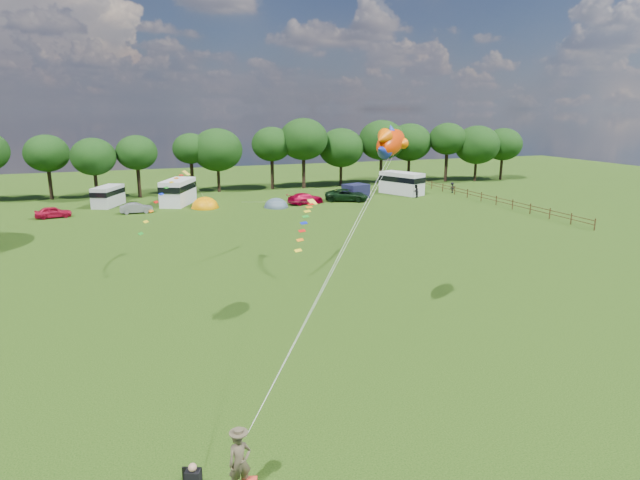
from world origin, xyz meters
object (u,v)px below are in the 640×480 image
object	(u,v)px
walker_a	(416,191)
fish_kite	(389,143)
kite_flyer	(240,462)
car_b	(136,208)
campervan_d	(402,182)
car_d	(347,195)
tent_greyblue	(276,207)
campervan_c	(178,191)
camp_chair	(193,480)
car_a	(53,212)
campervan_b	(108,195)
car_c	(306,198)
tent_orange	(205,208)
walker_b	(452,188)

from	to	relation	value
walker_a	fish_kite	bearing A→B (deg)	17.87
kite_flyer	car_b	bearing A→B (deg)	85.46
campervan_d	walker_a	xyz separation A→B (m)	(0.24, -3.56, -0.74)
car_b	walker_a	distance (m)	35.34
car_d	tent_greyblue	xyz separation A→B (m)	(-9.71, -1.30, -0.75)
campervan_c	camp_chair	bearing A→B (deg)	-160.15
campervan_d	fish_kite	size ratio (longest dim) A/B	2.14
kite_flyer	walker_a	bearing A→B (deg)	48.31
car_a	campervan_d	bearing A→B (deg)	-94.99
car_a	campervan_d	distance (m)	43.73
car_a	campervan_b	size ratio (longest dim) A/B	0.70
car_c	tent_greyblue	distance (m)	4.29
camp_chair	kite_flyer	bearing A→B (deg)	31.62
kite_flyer	fish_kite	size ratio (longest dim) A/B	0.64
car_a	fish_kite	bearing A→B (deg)	-160.31
tent_orange	walker_b	xyz separation A→B (m)	(34.47, 0.07, 0.73)
car_c	fish_kite	distance (m)	40.19
car_b	walker_a	xyz separation A→B (m)	(35.32, -1.10, 0.29)
campervan_c	walker_b	world-z (taller)	campervan_c
campervan_b	camp_chair	distance (m)	55.33
car_b	car_d	bearing A→B (deg)	-90.64
walker_a	car_c	bearing A→B (deg)	-42.15
car_a	campervan_c	distance (m)	14.30
car_c	walker_b	distance (m)	22.31
camp_chair	campervan_d	bearing A→B (deg)	79.58
car_a	fish_kite	xyz separation A→B (m)	(20.47, -39.11, 9.23)
campervan_c	tent_orange	world-z (taller)	campervan_c
tent_greyblue	walker_b	xyz separation A→B (m)	(26.35, 2.61, 0.73)
walker_a	walker_b	size ratio (longest dim) A/B	1.17
campervan_c	kite_flyer	bearing A→B (deg)	-158.64
campervan_c	fish_kite	bearing A→B (deg)	-146.37
tent_orange	camp_chair	world-z (taller)	camp_chair
walker_b	kite_flyer	bearing A→B (deg)	29.64
car_b	fish_kite	bearing A→B (deg)	-162.76
tent_orange	camp_chair	distance (m)	50.59
walker_a	campervan_c	bearing A→B (deg)	-50.58
tent_orange	campervan_c	bearing A→B (deg)	127.83
car_a	car_d	bearing A→B (deg)	-98.97
car_a	fish_kite	distance (m)	45.10
car_d	walker_a	bearing A→B (deg)	-69.98
fish_kite	walker_a	bearing A→B (deg)	13.95
camp_chair	fish_kite	distance (m)	17.77
campervan_b	campervan_d	xyz separation A→B (m)	(38.16, -3.54, 0.32)
campervan_c	walker_a	distance (m)	30.76
tent_orange	walker_b	bearing A→B (deg)	0.11
camp_chair	fish_kite	size ratio (longest dim) A/B	0.47
car_d	tent_orange	xyz separation A→B (m)	(-17.83, 1.25, -0.75)
walker_b	car_c	bearing A→B (deg)	-17.51
campervan_d	car_b	bearing A→B (deg)	70.24
campervan_d	tent_orange	bearing A→B (deg)	69.61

